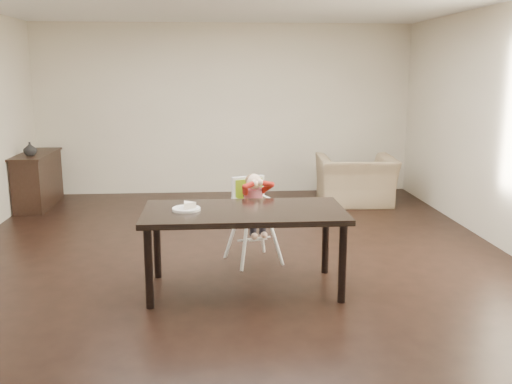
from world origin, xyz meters
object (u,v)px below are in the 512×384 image
Objects in this scene: armchair at (356,172)px; sideboard at (38,180)px; dining_table at (244,218)px; high_chair at (252,200)px.

armchair is 0.88× the size of sideboard.
dining_table is at bearing 64.00° from armchair.
high_chair is at bearing 58.76° from armchair.
dining_table is 1.63× the size of armchair.
high_chair reaches higher than sideboard.
armchair reaches higher than sideboard.
armchair is at bearing 35.59° from high_chair.
sideboard is at bearing 117.88° from high_chair.
sideboard is (-4.69, 0.24, -0.09)m from armchair.
dining_table is at bearing -51.02° from sideboard.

